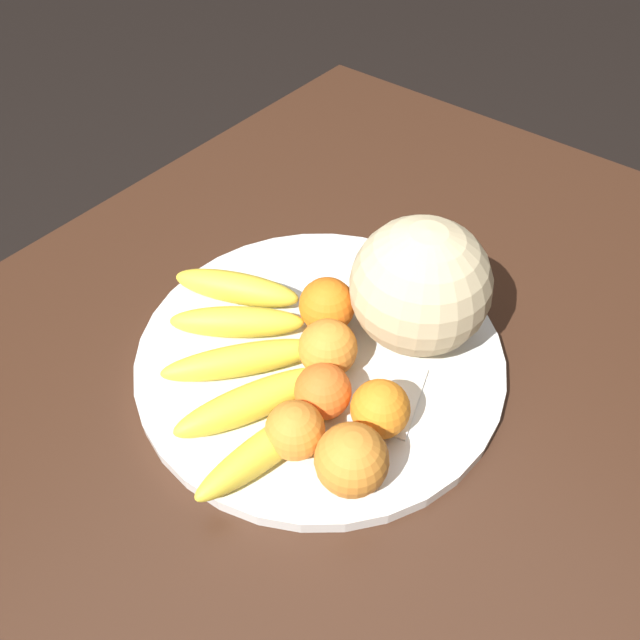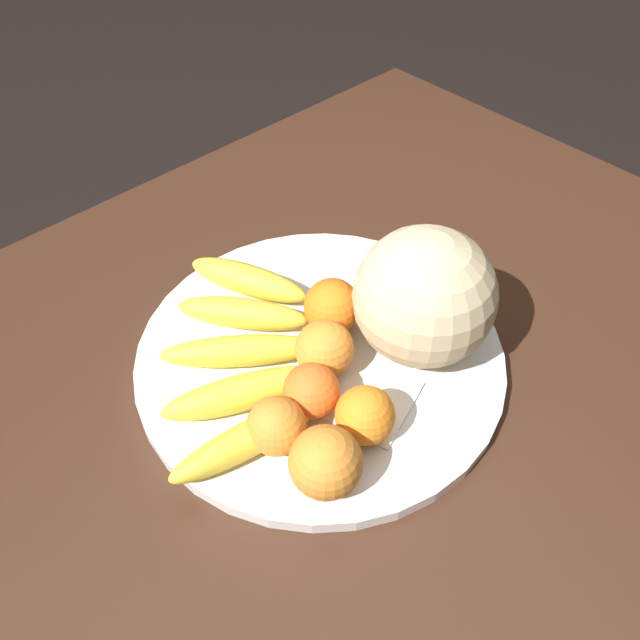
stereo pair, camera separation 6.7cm
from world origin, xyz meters
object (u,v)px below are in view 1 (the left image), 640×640
(kitchen_table, at_px, (319,425))
(orange_back_left, at_px, (380,409))
(orange_front_right, at_px, (352,460))
(orange_top_small, at_px, (331,346))
(fruit_bowl, at_px, (320,354))
(banana_bunch, at_px, (248,359))
(orange_mid_center, at_px, (295,430))
(produce_tag, at_px, (402,400))
(orange_front_left, at_px, (323,391))
(orange_back_right, at_px, (327,305))
(melon, at_px, (420,286))

(kitchen_table, relative_size, orange_back_left, 20.88)
(orange_front_right, distance_m, orange_top_small, 0.14)
(fruit_bowl, bearing_deg, banana_bunch, -31.02)
(orange_mid_center, xyz_separation_m, orange_back_left, (-0.07, 0.05, 0.00))
(orange_mid_center, relative_size, orange_back_left, 0.98)
(orange_mid_center, relative_size, produce_tag, 0.59)
(orange_mid_center, height_order, produce_tag, orange_mid_center)
(fruit_bowl, distance_m, orange_front_left, 0.09)
(orange_front_right, bearing_deg, orange_front_left, -123.61)
(banana_bunch, distance_m, produce_tag, 0.17)
(orange_back_right, bearing_deg, orange_mid_center, 27.61)
(orange_mid_center, height_order, orange_back_right, orange_back_right)
(orange_front_right, xyz_separation_m, produce_tag, (-0.11, -0.01, -0.03))
(orange_back_right, bearing_deg, orange_front_left, 36.11)
(kitchen_table, relative_size, banana_bunch, 4.36)
(orange_back_right, height_order, produce_tag, orange_back_right)
(orange_front_right, bearing_deg, banana_bunch, -102.33)
(orange_mid_center, distance_m, orange_back_left, 0.09)
(orange_back_right, relative_size, produce_tag, 0.65)
(fruit_bowl, xyz_separation_m, banana_bunch, (0.07, -0.04, 0.03))
(orange_front_left, height_order, orange_back_left, orange_back_left)
(orange_front_left, height_order, produce_tag, orange_front_left)
(orange_mid_center, relative_size, orange_top_small, 0.92)
(banana_bunch, xyz_separation_m, orange_back_right, (-0.11, 0.02, 0.01))
(kitchen_table, height_order, produce_tag, produce_tag)
(fruit_bowl, xyz_separation_m, orange_front_left, (0.06, 0.05, 0.04))
(melon, height_order, orange_back_right, melon)
(kitchen_table, bearing_deg, orange_back_right, -150.29)
(fruit_bowl, relative_size, melon, 2.72)
(orange_top_small, bearing_deg, produce_tag, 95.59)
(fruit_bowl, bearing_deg, orange_front_left, 40.67)
(orange_front_right, xyz_separation_m, orange_mid_center, (0.01, -0.06, -0.01))
(orange_back_left, bearing_deg, orange_mid_center, -35.12)
(orange_top_small, relative_size, produce_tag, 0.64)
(orange_mid_center, bearing_deg, orange_front_right, 94.91)
(melon, distance_m, orange_front_left, 0.15)
(kitchen_table, xyz_separation_m, produce_tag, (-0.01, 0.10, 0.13))
(orange_front_left, bearing_deg, produce_tag, 135.10)
(melon, bearing_deg, fruit_bowl, -38.36)
(orange_top_small, distance_m, produce_tag, 0.09)
(melon, distance_m, orange_front_right, 0.21)
(melon, bearing_deg, orange_back_right, -59.73)
(melon, bearing_deg, orange_mid_center, -2.52)
(banana_bunch, height_order, orange_front_right, orange_front_right)
(fruit_bowl, bearing_deg, orange_back_right, -152.92)
(fruit_bowl, bearing_deg, melon, 141.64)
(orange_back_right, xyz_separation_m, orange_top_small, (0.04, 0.04, -0.00))
(banana_bunch, xyz_separation_m, orange_front_right, (0.04, 0.17, 0.02))
(fruit_bowl, xyz_separation_m, orange_front_right, (0.11, 0.12, 0.04))
(orange_front_right, xyz_separation_m, orange_top_small, (-0.10, -0.10, -0.00))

